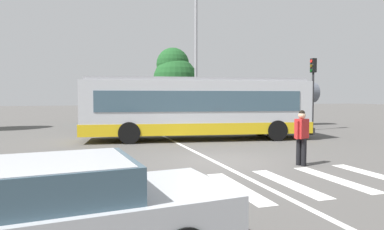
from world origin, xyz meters
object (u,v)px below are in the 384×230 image
at_px(city_transit_bus, 197,108).
at_px(parked_car_teal, 102,115).
at_px(parked_car_silver, 134,114).
at_px(traffic_light_far_corner, 313,82).
at_px(parked_car_black, 168,113).
at_px(bus_stop_shelter, 289,93).
at_px(twin_arm_street_lamp, 196,37).
at_px(background_tree_right, 175,75).
at_px(foreground_sedan, 48,209).
at_px(pedestrian_crossing_street, 302,134).

distance_m(city_transit_bus, parked_car_teal, 11.73).
bearing_deg(parked_car_silver, traffic_light_far_corner, -39.81).
distance_m(parked_car_black, bus_stop_shelter, 9.89).
height_order(twin_arm_street_lamp, background_tree_right, twin_arm_street_lamp).
relative_size(city_transit_bus, traffic_light_far_corner, 2.50).
distance_m(parked_car_teal, background_tree_right, 8.67).
xyz_separation_m(parked_car_teal, twin_arm_street_lamp, (6.07, -4.94, 5.42)).
distance_m(parked_car_black, traffic_light_far_corner, 11.94).
xyz_separation_m(parked_car_teal, traffic_light_far_corner, (12.78, -8.60, 2.33)).
xyz_separation_m(parked_car_silver, parked_car_black, (2.82, 0.52, 0.00)).
xyz_separation_m(foreground_sedan, parked_car_silver, (4.16, 22.49, 0.00)).
xyz_separation_m(foreground_sedan, traffic_light_far_corner, (14.40, 13.95, 2.33)).
xyz_separation_m(bus_stop_shelter, twin_arm_street_lamp, (-7.35, 0.09, 3.77)).
height_order(parked_car_silver, parked_car_black, same).
bearing_deg(pedestrian_crossing_street, foreground_sedan, -146.68).
xyz_separation_m(foreground_sedan, parked_car_black, (6.98, 23.01, 0.00)).
bearing_deg(parked_car_silver, pedestrian_crossing_street, -81.64).
height_order(pedestrian_crossing_street, parked_car_teal, pedestrian_crossing_street).
bearing_deg(parked_car_silver, bus_stop_shelter, -24.51).
distance_m(parked_car_black, background_tree_right, 5.17).
height_order(pedestrian_crossing_street, foreground_sedan, pedestrian_crossing_street).
bearing_deg(pedestrian_crossing_street, traffic_light_far_corner, 51.26).
distance_m(city_transit_bus, background_tree_right, 15.40).
height_order(city_transit_bus, foreground_sedan, city_transit_bus).
bearing_deg(background_tree_right, foreground_sedan, -107.79).
bearing_deg(foreground_sedan, parked_car_black, 73.13).
xyz_separation_m(pedestrian_crossing_street, parked_car_silver, (-2.65, 18.01, -0.20)).
distance_m(parked_car_silver, bus_stop_shelter, 12.08).
distance_m(city_transit_bus, parked_car_black, 11.49).
relative_size(parked_car_silver, twin_arm_street_lamp, 0.45).
bearing_deg(traffic_light_far_corner, foreground_sedan, -135.92).
bearing_deg(twin_arm_street_lamp, background_tree_right, 84.78).
bearing_deg(bus_stop_shelter, foreground_sedan, -130.64).
bearing_deg(parked_car_teal, parked_car_black, 4.87).
bearing_deg(foreground_sedan, pedestrian_crossing_street, 33.32).
relative_size(pedestrian_crossing_street, traffic_light_far_corner, 0.37).
relative_size(pedestrian_crossing_street, parked_car_black, 0.38).
distance_m(pedestrian_crossing_street, background_tree_right, 22.37).
xyz_separation_m(parked_car_black, background_tree_right, (1.54, 3.53, 3.45)).
relative_size(parked_car_black, twin_arm_street_lamp, 0.45).
bearing_deg(foreground_sedan, background_tree_right, 72.21).
relative_size(parked_car_silver, background_tree_right, 0.67).
height_order(foreground_sedan, parked_car_black, same).
distance_m(parked_car_silver, twin_arm_street_lamp, 8.11).
height_order(parked_car_black, traffic_light_far_corner, traffic_light_far_corner).
bearing_deg(parked_car_black, pedestrian_crossing_street, -90.54).
distance_m(bus_stop_shelter, background_tree_right, 11.27).
distance_m(pedestrian_crossing_street, twin_arm_street_lamp, 14.17).
bearing_deg(traffic_light_far_corner, parked_car_silver, 140.19).
height_order(parked_car_black, background_tree_right, background_tree_right).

